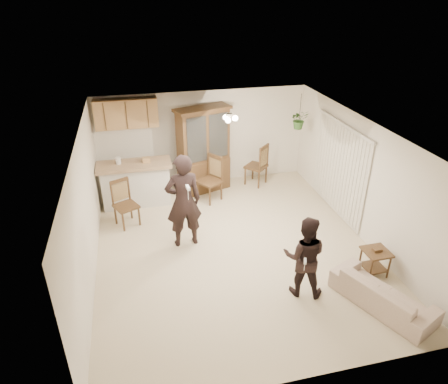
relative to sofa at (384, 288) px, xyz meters
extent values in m
plane|color=#C3B293|center=(-2.01, 2.21, -0.37)|extent=(6.50, 6.50, 0.00)
cube|color=white|center=(-2.01, 2.21, 2.13)|extent=(5.50, 6.50, 0.02)
cube|color=silver|center=(-2.01, 5.46, 0.88)|extent=(5.50, 0.02, 2.50)
cube|color=silver|center=(-2.01, -1.04, 0.88)|extent=(5.50, 0.02, 2.50)
cube|color=silver|center=(-4.76, 2.21, 0.88)|extent=(0.02, 6.50, 2.50)
cube|color=silver|center=(0.74, 2.21, 0.88)|extent=(0.02, 6.50, 2.50)
cube|color=silver|center=(-3.86, 4.56, 0.13)|extent=(1.60, 0.55, 1.00)
cube|color=#9F805F|center=(-3.86, 4.56, 0.68)|extent=(1.75, 0.70, 0.08)
cube|color=#966341|center=(-3.91, 5.28, 1.73)|extent=(1.50, 0.34, 0.70)
imported|color=#245421|center=(0.29, 4.61, 1.48)|extent=(0.43, 0.37, 0.48)
cylinder|color=black|center=(0.29, 4.61, 1.81)|extent=(0.01, 0.01, 0.65)
imported|color=beige|center=(0.00, 0.00, 0.00)|extent=(1.42, 2.01, 0.73)
imported|color=black|center=(-2.96, 2.59, 0.53)|extent=(0.69, 0.49, 1.80)
imported|color=black|center=(-1.19, 0.64, 0.31)|extent=(0.81, 0.73, 1.35)
cube|color=#362413|center=(-2.10, 4.96, 0.07)|extent=(1.39, 0.89, 0.86)
cube|color=#362413|center=(-2.10, 4.96, 1.15)|extent=(1.37, 0.83, 1.30)
cube|color=#AEB9BE|center=(-2.10, 4.96, 1.15)|extent=(1.08, 0.36, 1.13)
cube|color=#362413|center=(-2.10, 4.96, 1.82)|extent=(1.50, 0.94, 0.06)
cube|color=#362413|center=(0.34, 0.80, 0.12)|extent=(0.47, 0.47, 0.04)
cube|color=#362413|center=(0.34, 0.80, -0.23)|extent=(0.39, 0.39, 0.03)
cube|color=#362413|center=(0.34, 0.80, 0.17)|extent=(0.17, 0.11, 0.06)
cube|color=#362413|center=(-4.12, 3.62, 0.11)|extent=(0.63, 0.63, 0.05)
cube|color=#A38751|center=(-4.12, 3.62, 0.39)|extent=(0.33, 0.19, 0.41)
cube|color=#362413|center=(-4.12, 3.62, 0.66)|extent=(0.41, 0.22, 0.08)
cube|color=#362413|center=(-2.09, 4.35, 0.15)|extent=(0.71, 0.71, 0.06)
cube|color=#A38751|center=(-2.09, 4.35, 0.46)|extent=(0.25, 0.34, 0.45)
cube|color=#362413|center=(-2.09, 4.35, 0.75)|extent=(0.30, 0.41, 0.09)
cube|color=#362413|center=(-0.68, 4.97, 0.14)|extent=(0.72, 0.72, 0.06)
cube|color=#A38751|center=(-0.68, 4.97, 0.45)|extent=(0.30, 0.29, 0.44)
cube|color=#362413|center=(-0.68, 4.97, 0.74)|extent=(0.37, 0.35, 0.09)
cube|color=white|center=(-2.92, 2.13, 1.17)|extent=(0.07, 0.18, 0.05)
cube|color=white|center=(-1.33, 0.32, 0.56)|extent=(0.09, 0.14, 0.04)
camera|label=1|loc=(-3.78, -4.38, 4.49)|focal=32.00mm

